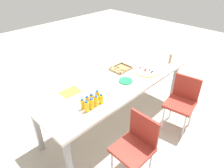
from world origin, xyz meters
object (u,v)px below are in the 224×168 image
at_px(juice_bottle_5, 87,101).
at_px(fruit_pizza, 147,71).
at_px(chair_near_right, 182,99).
at_px(cardboard_tube, 170,58).
at_px(juice_bottle_6, 92,99).
at_px(chair_near_left, 136,143).
at_px(juice_bottle_0, 87,107).
at_px(snack_tray, 120,69).
at_px(paper_folder, 70,92).
at_px(juice_bottle_1, 92,104).
at_px(plate_stack, 126,81).
at_px(juice_bottle_3, 101,99).
at_px(napkin_stack, 107,75).
at_px(juice_bottle_4, 83,104).
at_px(juice_bottle_7, 97,96).
at_px(party_table, 117,84).
at_px(juice_bottle_2, 96,101).

xyz_separation_m(juice_bottle_5, fruit_pizza, (1.20, -0.02, -0.05)).
height_order(chair_near_right, juice_bottle_5, juice_bottle_5).
bearing_deg(cardboard_tube, juice_bottle_6, 176.55).
height_order(chair_near_left, juice_bottle_5, juice_bottle_5).
distance_m(juice_bottle_0, fruit_pizza, 1.27).
distance_m(snack_tray, paper_folder, 0.94).
height_order(juice_bottle_1, fruit_pizza, juice_bottle_1).
bearing_deg(plate_stack, snack_tray, 54.34).
bearing_deg(snack_tray, juice_bottle_3, -152.64).
bearing_deg(fruit_pizza, napkin_stack, 143.24).
xyz_separation_m(juice_bottle_3, juice_bottle_6, (-0.08, 0.08, 0.00)).
bearing_deg(juice_bottle_4, plate_stack, 3.06).
bearing_deg(chair_near_left, snack_tray, -38.65).
distance_m(chair_near_right, paper_folder, 1.62).
bearing_deg(snack_tray, juice_bottle_5, -160.44).
relative_size(chair_near_right, juice_bottle_6, 6.02).
relative_size(juice_bottle_7, snack_tray, 0.47).
height_order(juice_bottle_1, juice_bottle_6, juice_bottle_1).
distance_m(chair_near_right, juice_bottle_1, 1.41).
bearing_deg(juice_bottle_7, chair_near_right, -29.31).
xyz_separation_m(chair_near_right, cardboard_tube, (0.47, 0.53, 0.33)).
bearing_deg(fruit_pizza, plate_stack, 172.20).
xyz_separation_m(juice_bottle_0, juice_bottle_1, (0.07, 0.00, -0.00)).
bearing_deg(plate_stack, chair_near_right, -52.41).
height_order(party_table, cardboard_tube, cardboard_tube).
bearing_deg(juice_bottle_4, fruit_pizza, -0.75).
xyz_separation_m(chair_near_right, juice_bottle_6, (-1.20, 0.63, 0.31)).
relative_size(juice_bottle_6, plate_stack, 0.67).
bearing_deg(plate_stack, juice_bottle_6, -176.85).
height_order(juice_bottle_3, plate_stack, juice_bottle_3).
bearing_deg(fruit_pizza, juice_bottle_7, 179.09).
distance_m(juice_bottle_6, juice_bottle_7, 0.09).
distance_m(fruit_pizza, plate_stack, 0.45).
distance_m(chair_near_right, chair_near_left, 1.13).
bearing_deg(cardboard_tube, paper_folder, 163.90).
xyz_separation_m(chair_near_left, juice_bottle_0, (-0.20, 0.59, 0.32)).
xyz_separation_m(chair_near_right, fruit_pizza, (-0.07, 0.61, 0.26)).
distance_m(fruit_pizza, paper_folder, 1.24).
bearing_deg(napkin_stack, juice_bottle_5, -152.27).
relative_size(juice_bottle_2, paper_folder, 0.56).
bearing_deg(chair_near_left, plate_stack, -40.30).
xyz_separation_m(juice_bottle_5, plate_stack, (0.75, 0.04, -0.06)).
relative_size(chair_near_left, fruit_pizza, 2.25).
distance_m(snack_tray, plate_stack, 0.38).
distance_m(juice_bottle_3, snack_tray, 0.92).
relative_size(juice_bottle_1, plate_stack, 0.71).
height_order(juice_bottle_3, juice_bottle_5, juice_bottle_5).
xyz_separation_m(juice_bottle_6, napkin_stack, (0.62, 0.36, -0.06)).
bearing_deg(napkin_stack, juice_bottle_0, -150.21).
xyz_separation_m(juice_bottle_2, paper_folder, (-0.05, 0.47, -0.07)).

